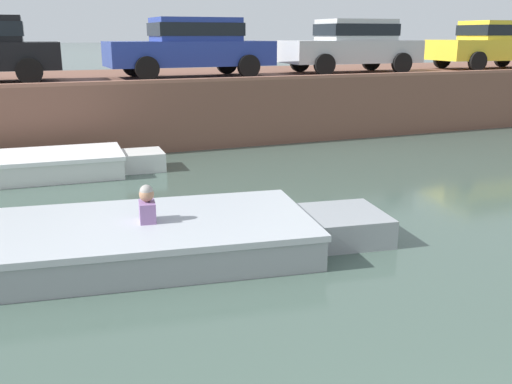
# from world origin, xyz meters

# --- Properties ---
(ground_plane) EXTENTS (400.00, 400.00, 0.00)m
(ground_plane) POSITION_xyz_m (0.00, 6.27, 0.00)
(ground_plane) COLOR #42564C
(far_quay_wall) EXTENTS (60.00, 6.00, 1.67)m
(far_quay_wall) POSITION_xyz_m (0.00, 15.54, 0.84)
(far_quay_wall) COLOR brown
(far_quay_wall) RESTS_ON ground
(far_wall_coping) EXTENTS (60.00, 0.24, 0.08)m
(far_wall_coping) POSITION_xyz_m (0.00, 12.66, 1.71)
(far_wall_coping) COLOR #925F4C
(far_wall_coping) RESTS_ON far_quay_wall
(boat_moored_west_white) EXTENTS (5.45, 1.89, 0.47)m
(boat_moored_west_white) POSITION_xyz_m (-2.69, 11.12, 0.23)
(boat_moored_west_white) COLOR white
(boat_moored_west_white) RESTS_ON ground
(motorboat_passing) EXTENTS (7.29, 2.95, 0.96)m
(motorboat_passing) POSITION_xyz_m (-1.66, 6.11, 0.24)
(motorboat_passing) COLOR #93999E
(motorboat_passing) RESTS_ON ground
(car_centre_blue) EXTENTS (4.41, 1.96, 1.54)m
(car_centre_blue) POSITION_xyz_m (1.84, 14.25, 2.52)
(car_centre_blue) COLOR #233893
(car_centre_blue) RESTS_ON far_quay_wall
(car_right_inner_silver) EXTENTS (4.08, 2.08, 1.54)m
(car_right_inner_silver) POSITION_xyz_m (6.75, 14.25, 2.52)
(car_right_inner_silver) COLOR #B7BABC
(car_right_inner_silver) RESTS_ON far_quay_wall
(car_rightmost_yellow) EXTENTS (4.15, 2.11, 1.54)m
(car_rightmost_yellow) POSITION_xyz_m (12.14, 14.25, 2.52)
(car_rightmost_yellow) COLOR yellow
(car_rightmost_yellow) RESTS_ON far_quay_wall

